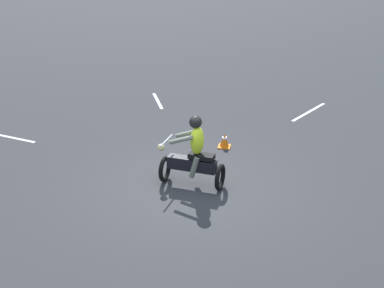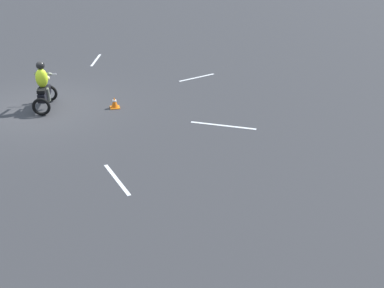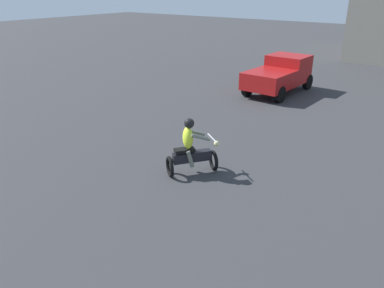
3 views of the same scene
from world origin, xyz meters
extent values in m
torus|color=black|center=(-7.56, 11.82, 0.30)|extent=(0.54, 0.43, 0.60)
torus|color=black|center=(-8.32, 10.76, 0.30)|extent=(0.54, 0.43, 0.60)
cube|color=black|center=(-7.94, 11.29, 0.52)|extent=(0.84, 1.03, 0.28)
cube|color=black|center=(-8.07, 11.11, 0.74)|extent=(0.54, 0.61, 0.10)
cylinder|color=silver|center=(-7.59, 11.77, 1.00)|extent=(0.59, 0.44, 0.04)
sphere|color=#F2E08C|center=(-7.51, 11.88, 0.82)|extent=(0.22, 0.22, 0.16)
ellipsoid|color=#D8F233|center=(-8.01, 11.19, 1.10)|extent=(0.49, 0.46, 0.64)
cylinder|color=slate|center=(-7.67, 11.32, 1.15)|extent=(0.39, 0.50, 0.27)
cylinder|color=slate|center=(-7.99, 11.55, 1.15)|extent=(0.39, 0.50, 0.27)
cylinder|color=slate|center=(-7.88, 11.13, 0.52)|extent=(0.24, 0.27, 0.51)
cylinder|color=slate|center=(-8.11, 11.29, 0.52)|extent=(0.24, 0.27, 0.51)
sphere|color=black|center=(-7.98, 11.22, 1.52)|extent=(0.39, 0.39, 0.28)
cylinder|color=black|center=(-8.73, 22.38, 0.38)|extent=(0.29, 0.77, 0.76)
cylinder|color=black|center=(-10.43, 22.46, 0.38)|extent=(0.29, 0.77, 0.76)
cylinder|color=black|center=(-8.88, 19.29, 0.38)|extent=(0.29, 0.77, 0.76)
cylinder|color=black|center=(-10.58, 19.37, 0.38)|extent=(0.29, 0.77, 0.76)
cube|color=maroon|center=(-9.70, 19.88, 0.83)|extent=(2.01, 2.49, 0.80)
cube|color=maroon|center=(-9.61, 21.77, 1.08)|extent=(1.97, 1.69, 1.30)
cube|color=black|center=(-9.58, 22.42, 1.43)|extent=(1.70, 0.20, 0.56)
camera|label=1|loc=(10.31, 1.97, 5.52)|focal=50.00mm
camera|label=2|loc=(-1.65, 17.46, 6.57)|focal=50.00mm
camera|label=3|loc=(-2.28, 3.61, 4.96)|focal=35.00mm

